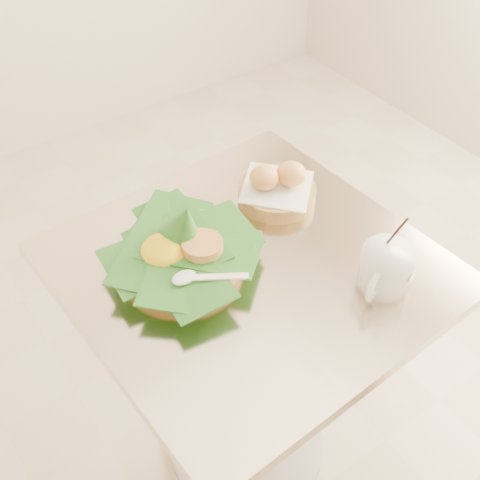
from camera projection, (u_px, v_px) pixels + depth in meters
floor at (214, 463)px, 1.70m from camera, size 3.60×3.60×0.00m
cafe_table at (248, 331)px, 1.38m from camera, size 0.74×0.74×0.75m
rice_basket at (181, 248)px, 1.20m from camera, size 0.31×0.31×0.16m
bread_basket at (277, 188)px, 1.35m from camera, size 0.21×0.21×0.09m
coffee_mug at (385, 268)px, 1.15m from camera, size 0.14×0.11×0.18m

